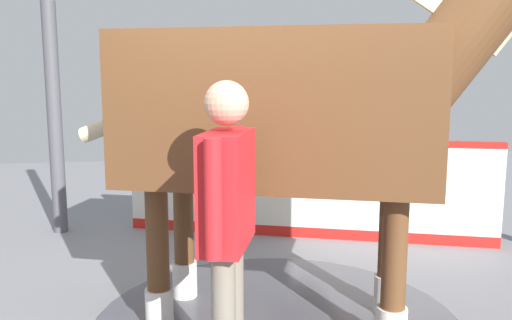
{
  "coord_description": "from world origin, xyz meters",
  "views": [
    {
      "loc": [
        -3.61,
        0.49,
        1.79
      ],
      "look_at": [
        -0.41,
        -0.02,
        1.28
      ],
      "focal_mm": 37.14,
      "sensor_mm": 36.0,
      "label": 1
    }
  ],
  "objects": [
    {
      "name": "wet_patch",
      "position": [
        0.03,
        -0.24,
        0.0
      ],
      "size": [
        2.71,
        2.71,
        0.0
      ],
      "primitive_type": "cylinder",
      "color": "#4C4C54",
      "rests_on": "ground"
    },
    {
      "name": "barrier_wall",
      "position": [
        2.01,
        -0.96,
        0.52
      ],
      "size": [
        1.48,
        3.9,
        1.12
      ],
      "color": "silver",
      "rests_on": "ground"
    },
    {
      "name": "roof_post_far",
      "position": [
        2.67,
        1.81,
        1.31
      ],
      "size": [
        0.16,
        0.16,
        2.62
      ],
      "primitive_type": "cylinder",
      "color": "#4C4C51",
      "rests_on": "ground"
    },
    {
      "name": "horse",
      "position": [
        -0.01,
        -0.34,
        1.55
      ],
      "size": [
        1.69,
        3.31,
        2.62
      ],
      "rotation": [
        0.0,
        0.0,
        -1.92
      ],
      "color": "brown",
      "rests_on": "ground"
    },
    {
      "name": "handler",
      "position": [
        -0.84,
        0.21,
        1.04
      ],
      "size": [
        0.67,
        0.37,
        1.77
      ],
      "rotation": [
        0.0,
        0.0,
        1.25
      ],
      "color": "#47331E",
      "rests_on": "ground"
    }
  ]
}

